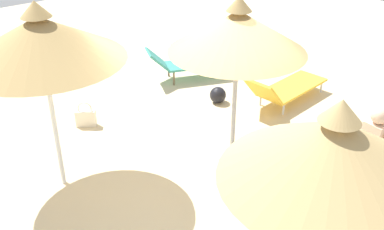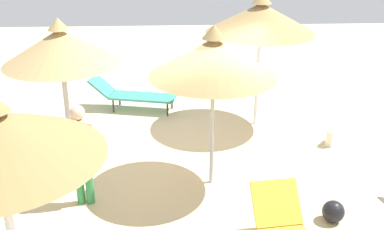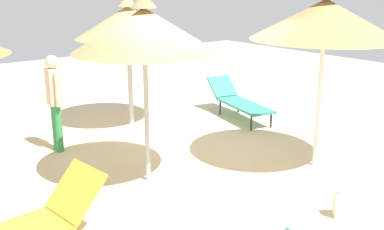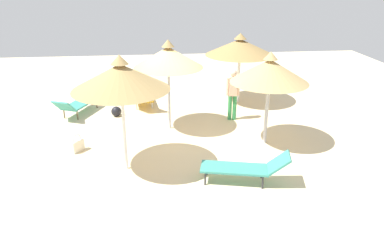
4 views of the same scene
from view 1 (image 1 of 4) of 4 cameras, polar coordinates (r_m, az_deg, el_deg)
name	(u,v)px [view 1 (image 1 of 4)]	position (r m, az deg, el deg)	size (l,w,h in m)	color
ground	(206,178)	(7.51, 1.76, -7.87)	(24.00, 24.00, 0.10)	beige
parasol_umbrella_near_right	(238,31)	(6.82, 5.76, 10.36)	(2.09, 2.09, 2.82)	#B2B2B7
parasol_umbrella_back	(40,39)	(6.50, -18.46, 9.04)	(2.30, 2.30, 2.91)	white
parasol_umbrella_near_left	(334,151)	(4.38, 17.33, -4.33)	(2.16, 2.16, 2.67)	#B2B2B7
lounge_chair_front	(187,63)	(10.62, -0.65, 6.56)	(2.00, 1.29, 0.79)	teal
lounge_chair_far_right	(285,88)	(9.69, 11.50, 3.33)	(2.23, 0.93, 0.82)	gold
person_standing_center	(371,156)	(6.64, 21.43, -4.78)	(0.24, 0.45, 1.73)	#338C4C
handbag	(86,117)	(8.97, -13.14, -0.30)	(0.39, 0.34, 0.51)	beige
beach_ball	(218,95)	(9.62, 3.25, 2.51)	(0.35, 0.35, 0.35)	black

